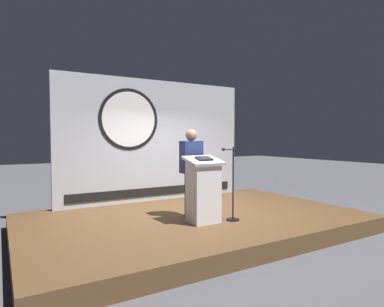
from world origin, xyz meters
TOP-DOWN VIEW (x-y plane):
  - ground_plane at (0.00, 0.00)m, footprint 40.00×40.00m
  - stage_platform at (0.00, 0.00)m, footprint 6.40×4.00m
  - banner_display at (-0.03, 1.85)m, footprint 4.74×0.12m
  - podium at (-0.16, -0.54)m, footprint 0.64×0.50m
  - speaker_person at (-0.13, -0.06)m, footprint 0.40×0.26m
  - microphone_stand at (0.39, -0.65)m, footprint 0.24×0.46m

SIDE VIEW (x-z plane):
  - ground_plane at x=0.00m, z-range 0.00..0.00m
  - stage_platform at x=0.00m, z-range 0.00..0.30m
  - microphone_stand at x=0.39m, z-range 0.08..1.43m
  - podium at x=-0.16m, z-range 0.28..1.48m
  - speaker_person at x=-0.13m, z-range 0.32..2.00m
  - banner_display at x=-0.03m, z-range 0.31..3.21m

